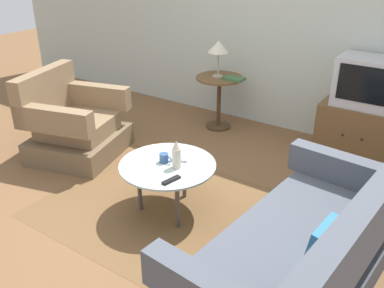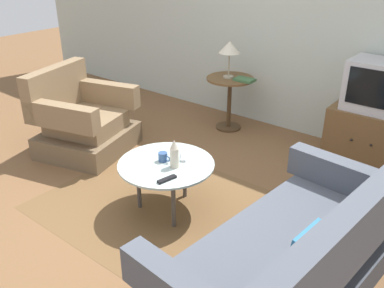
% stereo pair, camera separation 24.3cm
% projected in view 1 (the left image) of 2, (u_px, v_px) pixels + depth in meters
% --- Properties ---
extents(ground_plane, '(16.00, 16.00, 0.00)m').
position_uv_depth(ground_plane, '(167.00, 209.00, 3.61)').
color(ground_plane, brown).
extents(back_wall, '(9.00, 0.12, 2.70)m').
position_uv_depth(back_wall, '(286.00, 14.00, 4.71)').
color(back_wall, '#B2BCB2').
rests_on(back_wall, ground).
extents(area_rug, '(2.11, 1.64, 0.00)m').
position_uv_depth(area_rug, '(169.00, 210.00, 3.59)').
color(area_rug, brown).
rests_on(area_rug, ground).
extents(armchair, '(1.04, 1.09, 0.90)m').
position_uv_depth(armchair, '(73.00, 126.00, 4.43)').
color(armchair, brown).
rests_on(armchair, ground).
extents(couch, '(1.06, 1.86, 0.85)m').
position_uv_depth(couch, '(300.00, 257.00, 2.64)').
color(couch, '#3E424B').
rests_on(couch, ground).
extents(coffee_table, '(0.80, 0.80, 0.45)m').
position_uv_depth(coffee_table, '(168.00, 168.00, 3.41)').
color(coffee_table, '#B2C6C1').
rests_on(coffee_table, ground).
extents(side_table, '(0.56, 0.56, 0.64)m').
position_uv_depth(side_table, '(219.00, 91.00, 5.01)').
color(side_table, brown).
rests_on(side_table, ground).
extents(tv_stand, '(0.79, 0.50, 0.58)m').
position_uv_depth(tv_stand, '(358.00, 131.00, 4.38)').
color(tv_stand, brown).
rests_on(tv_stand, ground).
extents(television, '(0.59, 0.44, 0.49)m').
position_uv_depth(television, '(368.00, 82.00, 4.16)').
color(television, '#B7B7BC').
rests_on(television, tv_stand).
extents(table_lamp, '(0.25, 0.25, 0.43)m').
position_uv_depth(table_lamp, '(218.00, 48.00, 4.78)').
color(table_lamp, '#9E937A').
rests_on(table_lamp, side_table).
extents(vase, '(0.07, 0.07, 0.24)m').
position_uv_depth(vase, '(176.00, 155.00, 3.29)').
color(vase, beige).
rests_on(vase, coffee_table).
extents(mug, '(0.12, 0.08, 0.08)m').
position_uv_depth(mug, '(164.00, 158.00, 3.41)').
color(mug, '#335184').
rests_on(mug, coffee_table).
extents(tv_remote_dark, '(0.07, 0.17, 0.02)m').
position_uv_depth(tv_remote_dark, '(171.00, 180.00, 3.15)').
color(tv_remote_dark, black).
rests_on(tv_remote_dark, coffee_table).
extents(tv_remote_silver, '(0.13, 0.15, 0.02)m').
position_uv_depth(tv_remote_silver, '(184.00, 157.00, 3.48)').
color(tv_remote_silver, '#B2B2B7').
rests_on(tv_remote_silver, coffee_table).
extents(book, '(0.23, 0.15, 0.03)m').
position_uv_depth(book, '(234.00, 79.00, 4.82)').
color(book, '#3D663D').
rests_on(book, side_table).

